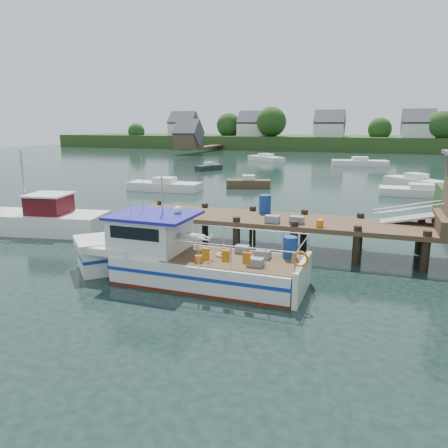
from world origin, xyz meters
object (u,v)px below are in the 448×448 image
(dock, at_px, (413,207))
(moored_a, at_px, (165,186))
(moored_rowboat, at_px, (248,183))
(moored_b, at_px, (415,182))
(lobster_boat, at_px, (180,258))
(moored_c, at_px, (421,192))
(moored_d, at_px, (266,158))
(work_boat, at_px, (35,219))
(moored_far, at_px, (360,163))
(moored_e, at_px, (209,167))

(dock, xyz_separation_m, moored_a, (-18.27, 14.07, -1.82))
(moored_rowboat, bearing_deg, moored_b, 34.12)
(lobster_boat, height_order, moored_b, lobster_boat)
(moored_rowboat, relative_size, moored_c, 0.65)
(moored_rowboat, bearing_deg, moored_d, 115.47)
(dock, relative_size, moored_c, 2.69)
(moored_a, bearing_deg, work_boat, -71.71)
(moored_b, bearing_deg, lobster_boat, -97.68)
(lobster_boat, height_order, moored_c, lobster_boat)
(moored_rowboat, bearing_deg, work_boat, -92.64)
(lobster_boat, distance_m, work_boat, 10.92)
(moored_far, bearing_deg, dock, -108.54)
(moored_far, bearing_deg, moored_rowboat, -132.47)
(work_boat, height_order, moored_rowboat, work_boat)
(moored_c, bearing_deg, moored_b, 100.40)
(moored_b, xyz_separation_m, moored_c, (0.06, -4.94, -0.11))
(moored_rowboat, height_order, moored_d, moored_d)
(moored_far, relative_size, moored_b, 1.37)
(moored_far, relative_size, moored_d, 1.15)
(moored_far, distance_m, moored_e, 20.70)
(work_boat, height_order, moored_b, work_boat)
(moored_rowboat, bearing_deg, moored_a, -132.14)
(lobster_boat, height_order, work_boat, lobster_boat)
(moored_rowboat, relative_size, moored_far, 0.53)
(moored_far, distance_m, moored_c, 25.08)
(work_boat, bearing_deg, lobster_boat, -31.93)
(lobster_boat, relative_size, moored_d, 1.42)
(moored_rowboat, xyz_separation_m, moored_far, (8.40, 24.45, 0.04))
(dock, relative_size, lobster_boat, 1.79)
(work_boat, distance_m, moored_far, 45.98)
(work_boat, bearing_deg, moored_a, 80.56)
(dock, bearing_deg, moored_b, 85.46)
(lobster_boat, bearing_deg, moored_d, 101.41)
(work_boat, relative_size, moored_d, 1.24)
(lobster_boat, relative_size, moored_a, 1.49)
(work_boat, bearing_deg, moored_e, 84.68)
(moored_rowboat, xyz_separation_m, moored_b, (13.92, 4.93, 0.06))
(work_boat, height_order, moored_c, work_boat)
(moored_rowboat, xyz_separation_m, moored_e, (-8.70, 12.78, -0.05))
(moored_rowboat, relative_size, moored_e, 1.08)
(moored_c, bearing_deg, dock, -86.22)
(moored_c, bearing_deg, moored_d, 134.21)
(dock, xyz_separation_m, moored_far, (-3.70, 42.56, -1.78))
(lobster_boat, distance_m, moored_a, 21.83)
(moored_rowboat, relative_size, moored_a, 0.65)
(lobster_boat, distance_m, moored_b, 29.85)
(moored_rowboat, height_order, moored_far, moored_far)
(moored_b, bearing_deg, moored_c, -77.93)
(lobster_boat, relative_size, moored_b, 1.69)
(moored_c, xyz_separation_m, moored_e, (-22.69, 12.78, 0.00))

